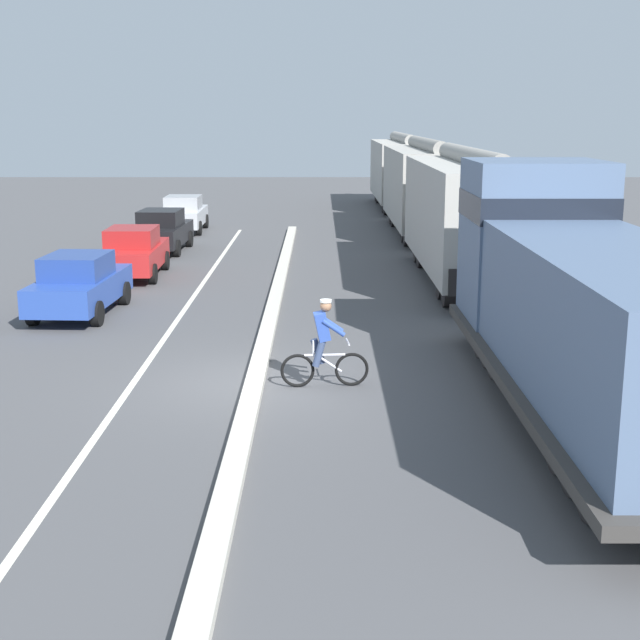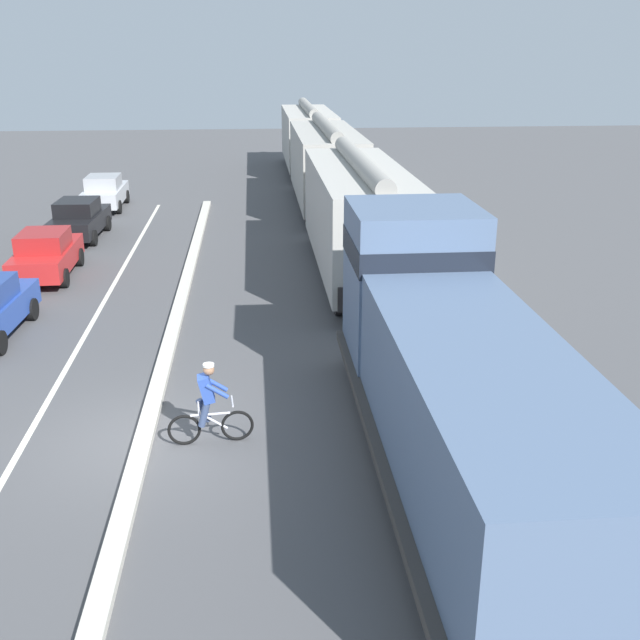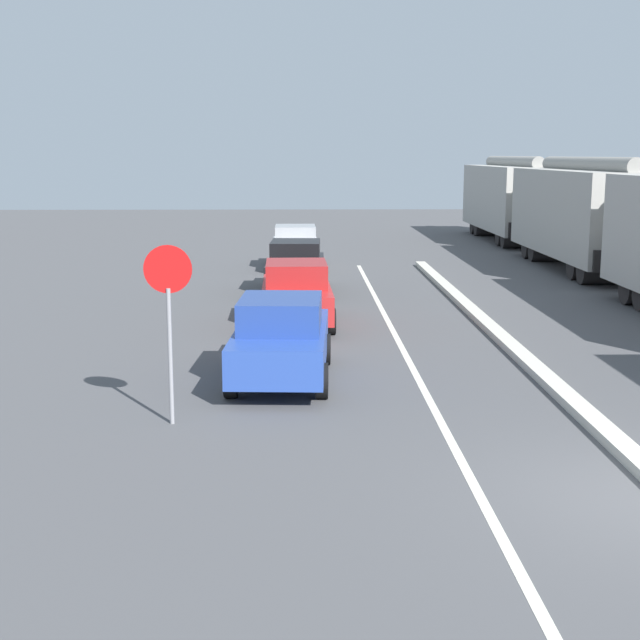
# 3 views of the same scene
# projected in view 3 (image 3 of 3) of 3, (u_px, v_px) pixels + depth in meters

# --- Properties ---
(median_curb) EXTENTS (0.36, 36.00, 0.16)m
(median_curb) POSITION_uv_depth(u_px,v_px,m) (545.00, 377.00, 17.01)
(median_curb) COLOR beige
(median_curb) RESTS_ON ground
(lane_stripe) EXTENTS (0.14, 36.00, 0.01)m
(lane_stripe) POSITION_uv_depth(u_px,v_px,m) (419.00, 381.00, 16.97)
(lane_stripe) COLOR silver
(lane_stripe) RESTS_ON ground
(hopper_car_middle) EXTENTS (2.90, 10.60, 4.18)m
(hopper_car_middle) POSITION_uv_depth(u_px,v_px,m) (584.00, 214.00, 32.99)
(hopper_car_middle) COLOR #A5A29B
(hopper_car_middle) RESTS_ON ground
(hopper_car_trailing) EXTENTS (2.90, 10.60, 4.18)m
(hopper_car_trailing) POSITION_uv_depth(u_px,v_px,m) (511.00, 199.00, 44.39)
(hopper_car_trailing) COLOR #AAA8A0
(hopper_car_trailing) RESTS_ON ground
(parked_car_blue) EXTENTS (1.99, 4.28, 1.62)m
(parked_car_blue) POSITION_uv_depth(u_px,v_px,m) (281.00, 338.00, 16.93)
(parked_car_blue) COLOR #28479E
(parked_car_blue) RESTS_ON ground
(parked_car_red) EXTENTS (1.90, 4.24, 1.62)m
(parked_car_red) POSITION_uv_depth(u_px,v_px,m) (296.00, 293.00, 22.47)
(parked_car_red) COLOR red
(parked_car_red) RESTS_ON ground
(parked_car_black) EXTENTS (1.95, 4.26, 1.62)m
(parked_car_black) POSITION_uv_depth(u_px,v_px,m) (296.00, 266.00, 27.89)
(parked_car_black) COLOR black
(parked_car_black) RESTS_ON ground
(parked_car_silver) EXTENTS (1.87, 4.22, 1.62)m
(parked_car_silver) POSITION_uv_depth(u_px,v_px,m) (295.00, 247.00, 33.81)
(parked_car_silver) COLOR #B7BABF
(parked_car_silver) RESTS_ON ground
(stop_sign) EXTENTS (0.76, 0.08, 2.88)m
(stop_sign) POSITION_uv_depth(u_px,v_px,m) (169.00, 299.00, 13.96)
(stop_sign) COLOR gray
(stop_sign) RESTS_ON ground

